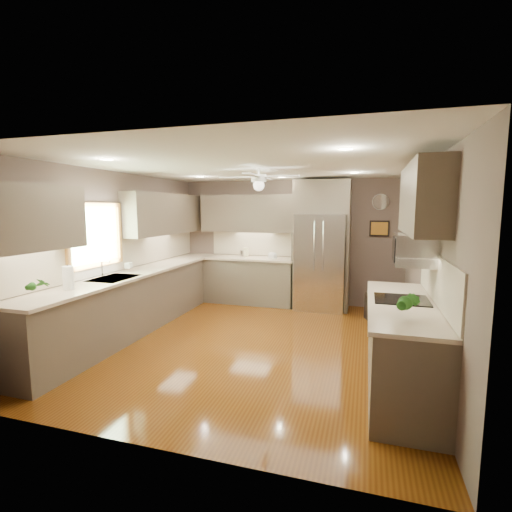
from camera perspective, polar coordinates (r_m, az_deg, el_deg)
The scene contains 26 objects.
floor at distance 5.50m, azimuth -0.49°, elevation -13.19°, with size 5.00×5.00×0.00m, color #54280B.
ceiling at distance 5.18m, azimuth -0.52°, elevation 13.66°, with size 5.00×5.00×0.00m, color white.
wall_back at distance 7.61m, azimuth 5.06°, elevation 2.20°, with size 4.50×4.50×0.00m, color brown.
wall_front at distance 2.94m, azimuth -15.11°, elevation -6.31°, with size 4.50×4.50×0.00m, color brown.
wall_left at distance 6.24m, azimuth -20.67°, elevation 0.62°, with size 5.00×5.00×0.00m, color brown.
wall_right at distance 5.02m, azimuth 24.84°, elevation -1.12°, with size 5.00×5.00×0.00m, color brown.
canister_b at distance 7.59m, azimuth -2.18°, elevation 0.39°, with size 0.09×0.09×0.13m, color silver.
canister_c at distance 7.61m, azimuth -1.60°, elevation 0.56°, with size 0.12×0.12×0.19m, color beige.
soap_bottle at distance 6.22m, azimuth -18.89°, elevation -1.33°, with size 0.08×0.09×0.19m, color white.
potted_plant_left at distance 4.78m, azimuth -30.66°, elevation -3.83°, with size 0.16×0.11×0.30m, color #205819.
potted_plant_right at distance 3.62m, azimuth 22.40°, elevation -6.69°, with size 0.16×0.13×0.30m, color #205819.
bowl at distance 7.39m, azimuth 2.52°, elevation -0.17°, with size 0.19×0.19×0.05m, color beige.
left_run at distance 6.32m, azimuth -17.38°, elevation -6.22°, with size 0.65×4.70×1.45m.
back_run at distance 7.61m, azimuth -0.83°, elevation -3.59°, with size 1.85×0.65×1.45m.
uppers at distance 6.07m, azimuth -5.26°, elevation 6.77°, with size 4.50×4.70×0.95m.
window at distance 5.80m, azimuth -23.55°, elevation 2.98°, with size 0.05×1.12×0.92m.
sink at distance 5.70m, azimuth -21.00°, elevation -3.48°, with size 0.50×0.70×0.32m.
refrigerator at distance 7.17m, azimuth 9.99°, elevation 1.30°, with size 1.06×0.75×2.45m.
right_run at distance 4.39m, azimuth 21.54°, elevation -12.42°, with size 0.70×2.20×1.45m.
microwave at distance 4.43m, azimuth 23.12°, elevation 0.91°, with size 0.43×0.55×0.34m.
ceiling_fan at distance 5.45m, azimuth 0.43°, elevation 11.58°, with size 1.18×1.18×0.32m.
recessed_lights at distance 5.58m, azimuth 0.32°, elevation 13.15°, with size 2.84×3.14×0.01m.
wall_clock at distance 7.41m, azimuth 18.60°, elevation 7.90°, with size 0.30×0.03×0.30m.
framed_print at distance 7.41m, azimuth 18.45°, elevation 4.04°, with size 0.36×0.03×0.30m.
stool at distance 6.76m, azimuth 18.40°, elevation -7.52°, with size 0.49×0.49×0.47m.
paper_towel at distance 5.09m, azimuth -26.91°, elevation -3.07°, with size 0.13×0.13×0.32m.
Camera 1 is at (1.52, -4.92, 1.93)m, focal length 26.00 mm.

